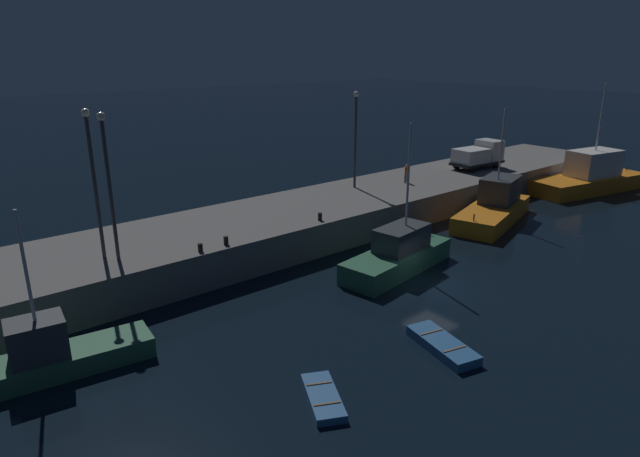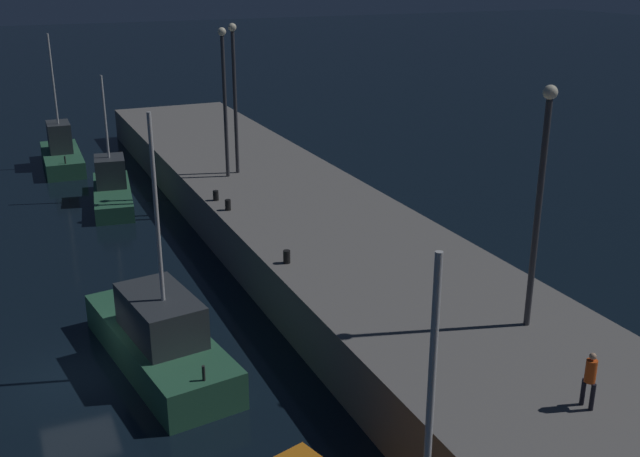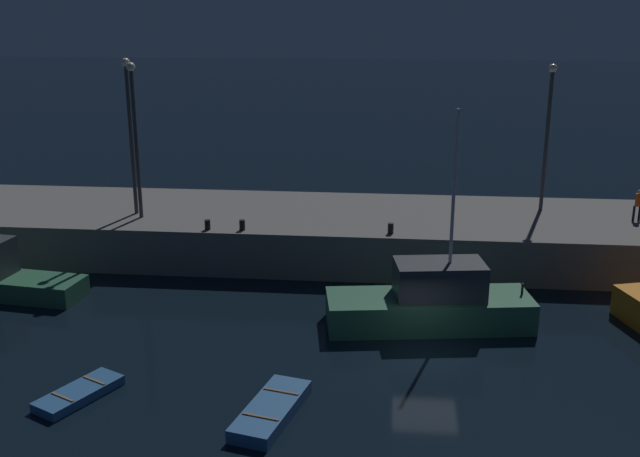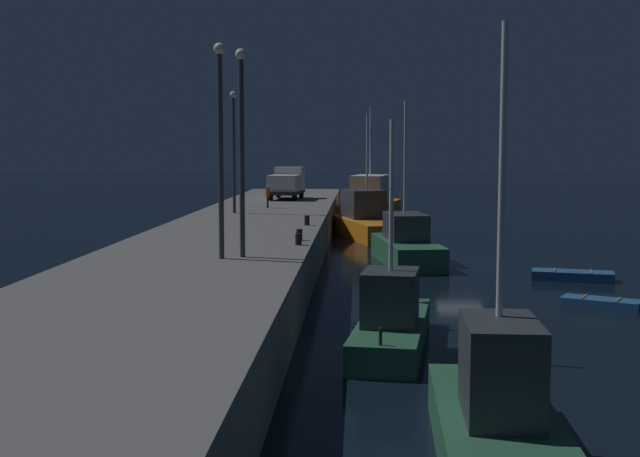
{
  "view_description": "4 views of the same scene",
  "coord_description": "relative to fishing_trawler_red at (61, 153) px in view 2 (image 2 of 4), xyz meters",
  "views": [
    {
      "loc": [
        -23.82,
        -18.31,
        13.27
      ],
      "look_at": [
        -2.48,
        7.32,
        2.22
      ],
      "focal_mm": 30.74,
      "sensor_mm": 36.0,
      "label": 1
    },
    {
      "loc": [
        23.66,
        -1.28,
        13.38
      ],
      "look_at": [
        -4.28,
        11.11,
        2.44
      ],
      "focal_mm": 41.94,
      "sensor_mm": 36.0,
      "label": 2
    },
    {
      "loc": [
        -1.52,
        -26.1,
        12.94
      ],
      "look_at": [
        -5.14,
        10.42,
        1.86
      ],
      "focal_mm": 41.83,
      "sensor_mm": 36.0,
      "label": 3
    },
    {
      "loc": [
        -45.77,
        5.58,
        6.53
      ],
      "look_at": [
        -6.01,
        7.54,
        2.57
      ],
      "focal_mm": 46.32,
      "sensor_mm": 36.0,
      "label": 4
    }
  ],
  "objects": [
    {
      "name": "ground_plane",
      "position": [
        29.24,
        -2.74,
        -0.97
      ],
      "size": [
        320.0,
        320.0,
        0.0
      ],
      "primitive_type": "plane",
      "color": "black"
    },
    {
      "name": "pier_quay",
      "position": [
        29.24,
        9.29,
        0.17
      ],
      "size": [
        73.62,
        8.66,
        2.3
      ],
      "color": "slate",
      "rests_on": "ground"
    },
    {
      "name": "fishing_trawler_red",
      "position": [
        0.0,
        0.0,
        0.0
      ],
      "size": [
        7.6,
        2.65,
        9.0
      ],
      "color": "#2D6647",
      "rests_on": "ground"
    },
    {
      "name": "fishing_boat_white",
      "position": [
        29.5,
        0.25,
        0.07
      ],
      "size": [
        8.78,
        3.9,
        9.07
      ],
      "color": "#2D6647",
      "rests_on": "ground"
    },
    {
      "name": "fishing_boat_orange",
      "position": [
        9.7,
        1.82,
        -0.09
      ],
      "size": [
        7.95,
        3.05,
        7.38
      ],
      "color": "#2D6647",
      "rests_on": "ground"
    },
    {
      "name": "lamp_post_west",
      "position": [
        14.27,
        8.09,
        6.03
      ],
      "size": [
        0.44,
        0.44,
        8.07
      ],
      "color": "#38383D",
      "rests_on": "pier_quay"
    },
    {
      "name": "lamp_post_east",
      "position": [
        14.77,
        7.37,
        5.95
      ],
      "size": [
        0.44,
        0.44,
        7.91
      ],
      "color": "#38383D",
      "rests_on": "pier_quay"
    },
    {
      "name": "lamp_post_central",
      "position": [
        35.75,
        10.91,
        5.85
      ],
      "size": [
        0.44,
        0.44,
        7.73
      ],
      "color": "#38383D",
      "rests_on": "pier_quay"
    },
    {
      "name": "dockworker",
      "position": [
        40.24,
        9.28,
        2.24
      ],
      "size": [
        0.42,
        0.33,
        1.61
      ],
      "color": "black",
      "rests_on": "pier_quay"
    },
    {
      "name": "bollard_west",
      "position": [
        27.72,
        5.73,
        1.58
      ],
      "size": [
        0.28,
        0.28,
        0.52
      ],
      "primitive_type": "cylinder",
      "color": "black",
      "rests_on": "pier_quay"
    },
    {
      "name": "bollard_central",
      "position": [
        18.75,
        5.51,
        1.57
      ],
      "size": [
        0.28,
        0.28,
        0.5
      ],
      "primitive_type": "cylinder",
      "color": "black",
      "rests_on": "pier_quay"
    },
    {
      "name": "bollard_east",
      "position": [
        20.47,
        5.6,
        1.58
      ],
      "size": [
        0.28,
        0.28,
        0.52
      ],
      "primitive_type": "cylinder",
      "color": "black",
      "rests_on": "pier_quay"
    }
  ]
}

